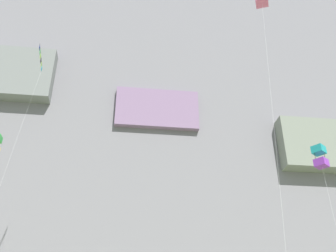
% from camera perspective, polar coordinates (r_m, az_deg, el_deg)
% --- Properties ---
extents(cliff_face, '(180.00, 23.30, 75.48)m').
position_cam_1_polar(cliff_face, '(76.44, -2.35, -1.28)').
color(cliff_face, gray).
rests_on(cliff_face, ground).
extents(kite_box_low_center, '(3.74, 6.55, 19.46)m').
position_cam_1_polar(kite_box_low_center, '(42.30, 21.04, -4.15)').
color(kite_box_low_center, teal).
rests_on(kite_box_low_center, ground).
extents(kite_banner_near_cliff, '(2.06, 6.60, 31.58)m').
position_cam_1_polar(kite_banner_near_cliff, '(48.19, -18.33, 7.76)').
color(kite_banner_near_cliff, black).
rests_on(kite_banner_near_cliff, ground).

